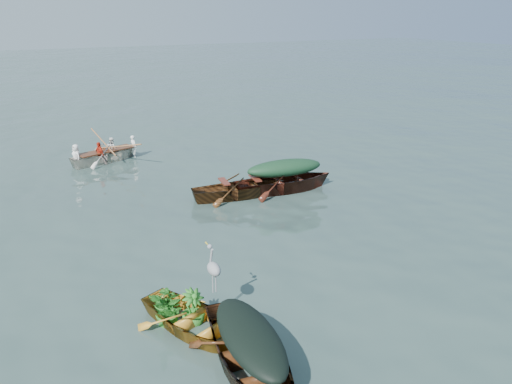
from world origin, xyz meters
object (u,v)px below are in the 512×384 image
(yellow_dinghy, at_px, (196,332))
(green_tarp_boat, at_px, (284,191))
(dark_covered_boat, at_px, (250,373))
(heron, at_px, (214,276))
(rowed_boat, at_px, (107,162))
(open_wooden_boat, at_px, (240,197))

(yellow_dinghy, bearing_deg, green_tarp_boat, 25.61)
(dark_covered_boat, height_order, heron, heron)
(heron, bearing_deg, rowed_boat, 66.35)
(green_tarp_boat, relative_size, open_wooden_boat, 1.10)
(open_wooden_boat, xyz_separation_m, rowed_boat, (-2.80, 5.73, 0.00))
(dark_covered_boat, relative_size, rowed_boat, 1.05)
(rowed_boat, relative_size, heron, 4.17)
(heron, bearing_deg, dark_covered_boat, -115.90)
(yellow_dinghy, distance_m, rowed_boat, 11.51)
(rowed_boat, bearing_deg, green_tarp_boat, -161.97)
(dark_covered_boat, xyz_separation_m, open_wooden_boat, (3.30, 7.18, 0.00))
(yellow_dinghy, bearing_deg, open_wooden_boat, 35.72)
(dark_covered_boat, bearing_deg, heron, 91.61)
(green_tarp_boat, height_order, heron, heron)
(green_tarp_boat, distance_m, open_wooden_boat, 1.48)
(green_tarp_boat, xyz_separation_m, rowed_boat, (-4.27, 5.90, 0.00))
(rowed_boat, distance_m, heron, 11.27)
(green_tarp_boat, bearing_deg, rowed_boat, 42.43)
(yellow_dinghy, height_order, heron, heron)
(rowed_boat, bearing_deg, open_wooden_boat, -171.84)
(green_tarp_boat, height_order, open_wooden_boat, green_tarp_boat)
(rowed_boat, bearing_deg, dark_covered_boat, 159.90)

